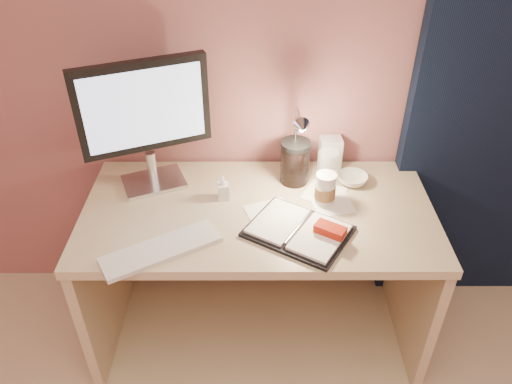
{
  "coord_description": "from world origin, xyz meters",
  "views": [
    {
      "loc": [
        -0.01,
        -0.19,
        1.95
      ],
      "look_at": [
        -0.01,
        1.33,
        0.85
      ],
      "focal_mm": 35.0,
      "sensor_mm": 36.0,
      "label": 1
    }
  ],
  "objects_px": {
    "keyboard": "(161,249)",
    "desk_lamp": "(295,143)",
    "lotion_bottle": "(223,188)",
    "dark_jar": "(295,164)",
    "product_box": "(330,153)",
    "desk": "(258,239)",
    "clear_cup": "(327,168)",
    "monitor": "(144,115)",
    "coffee_cup": "(325,190)",
    "bowl": "(353,179)",
    "planner": "(301,230)"
  },
  "relations": [
    {
      "from": "lotion_bottle",
      "to": "coffee_cup",
      "type": "bearing_deg",
      "value": -3.89
    },
    {
      "from": "product_box",
      "to": "desk_lamp",
      "type": "distance_m",
      "value": 0.28
    },
    {
      "from": "keyboard",
      "to": "desk_lamp",
      "type": "relative_size",
      "value": 1.24
    },
    {
      "from": "monitor",
      "to": "keyboard",
      "type": "distance_m",
      "value": 0.54
    },
    {
      "from": "bowl",
      "to": "product_box",
      "type": "relative_size",
      "value": 0.9
    },
    {
      "from": "clear_cup",
      "to": "lotion_bottle",
      "type": "bearing_deg",
      "value": -165.68
    },
    {
      "from": "planner",
      "to": "desk_lamp",
      "type": "height_order",
      "value": "desk_lamp"
    },
    {
      "from": "monitor",
      "to": "coffee_cup",
      "type": "bearing_deg",
      "value": -32.9
    },
    {
      "from": "coffee_cup",
      "to": "bowl",
      "type": "xyz_separation_m",
      "value": [
        0.14,
        0.14,
        -0.04
      ]
    },
    {
      "from": "bowl",
      "to": "desk_lamp",
      "type": "distance_m",
      "value": 0.32
    },
    {
      "from": "planner",
      "to": "coffee_cup",
      "type": "bearing_deg",
      "value": 92.03
    },
    {
      "from": "keyboard",
      "to": "dark_jar",
      "type": "distance_m",
      "value": 0.67
    },
    {
      "from": "bowl",
      "to": "product_box",
      "type": "height_order",
      "value": "product_box"
    },
    {
      "from": "monitor",
      "to": "keyboard",
      "type": "relative_size",
      "value": 1.27
    },
    {
      "from": "keyboard",
      "to": "dark_jar",
      "type": "height_order",
      "value": "dark_jar"
    },
    {
      "from": "desk",
      "to": "desk_lamp",
      "type": "height_order",
      "value": "desk_lamp"
    },
    {
      "from": "desk",
      "to": "desk_lamp",
      "type": "bearing_deg",
      "value": 26.16
    },
    {
      "from": "keyboard",
      "to": "product_box",
      "type": "distance_m",
      "value": 0.87
    },
    {
      "from": "desk",
      "to": "product_box",
      "type": "bearing_deg",
      "value": 36.85
    },
    {
      "from": "monitor",
      "to": "clear_cup",
      "type": "relative_size",
      "value": 3.59
    },
    {
      "from": "lotion_bottle",
      "to": "product_box",
      "type": "bearing_deg",
      "value": 27.64
    },
    {
      "from": "keyboard",
      "to": "lotion_bottle",
      "type": "distance_m",
      "value": 0.38
    },
    {
      "from": "dark_jar",
      "to": "planner",
      "type": "bearing_deg",
      "value": -89.34
    },
    {
      "from": "planner",
      "to": "lotion_bottle",
      "type": "xyz_separation_m",
      "value": [
        -0.3,
        0.22,
        0.04
      ]
    },
    {
      "from": "product_box",
      "to": "monitor",
      "type": "bearing_deg",
      "value": -174.25
    },
    {
      "from": "desk",
      "to": "bowl",
      "type": "height_order",
      "value": "bowl"
    },
    {
      "from": "coffee_cup",
      "to": "desk_lamp",
      "type": "height_order",
      "value": "desk_lamp"
    },
    {
      "from": "monitor",
      "to": "bowl",
      "type": "distance_m",
      "value": 0.9
    },
    {
      "from": "keyboard",
      "to": "lotion_bottle",
      "type": "relative_size",
      "value": 4.07
    },
    {
      "from": "clear_cup",
      "to": "dark_jar",
      "type": "bearing_deg",
      "value": 173.61
    },
    {
      "from": "desk",
      "to": "product_box",
      "type": "relative_size",
      "value": 9.87
    },
    {
      "from": "keyboard",
      "to": "planner",
      "type": "relative_size",
      "value": 0.96
    },
    {
      "from": "desk",
      "to": "lotion_bottle",
      "type": "bearing_deg",
      "value": -179.29
    },
    {
      "from": "lotion_bottle",
      "to": "monitor",
      "type": "bearing_deg",
      "value": 161.09
    },
    {
      "from": "planner",
      "to": "bowl",
      "type": "xyz_separation_m",
      "value": [
        0.24,
        0.33,
        0.01
      ]
    },
    {
      "from": "dark_jar",
      "to": "product_box",
      "type": "xyz_separation_m",
      "value": [
        0.16,
        0.11,
        -0.01
      ]
    },
    {
      "from": "desk_lamp",
      "to": "monitor",
      "type": "bearing_deg",
      "value": 172.58
    },
    {
      "from": "coffee_cup",
      "to": "product_box",
      "type": "bearing_deg",
      "value": 79.2
    },
    {
      "from": "planner",
      "to": "coffee_cup",
      "type": "xyz_separation_m",
      "value": [
        0.11,
        0.19,
        0.05
      ]
    },
    {
      "from": "clear_cup",
      "to": "bowl",
      "type": "distance_m",
      "value": 0.13
    },
    {
      "from": "coffee_cup",
      "to": "dark_jar",
      "type": "distance_m",
      "value": 0.19
    },
    {
      "from": "lotion_bottle",
      "to": "bowl",
      "type": "bearing_deg",
      "value": 11.23
    },
    {
      "from": "desk_lamp",
      "to": "keyboard",
      "type": "bearing_deg",
      "value": -146.21
    },
    {
      "from": "planner",
      "to": "desk",
      "type": "bearing_deg",
      "value": 157.03
    },
    {
      "from": "dark_jar",
      "to": "product_box",
      "type": "distance_m",
      "value": 0.2
    },
    {
      "from": "planner",
      "to": "product_box",
      "type": "relative_size",
      "value": 3.16
    },
    {
      "from": "monitor",
      "to": "keyboard",
      "type": "height_order",
      "value": "monitor"
    },
    {
      "from": "monitor",
      "to": "coffee_cup",
      "type": "relative_size",
      "value": 4.08
    },
    {
      "from": "product_box",
      "to": "keyboard",
      "type": "bearing_deg",
      "value": -144.43
    },
    {
      "from": "keyboard",
      "to": "coffee_cup",
      "type": "height_order",
      "value": "coffee_cup"
    }
  ]
}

